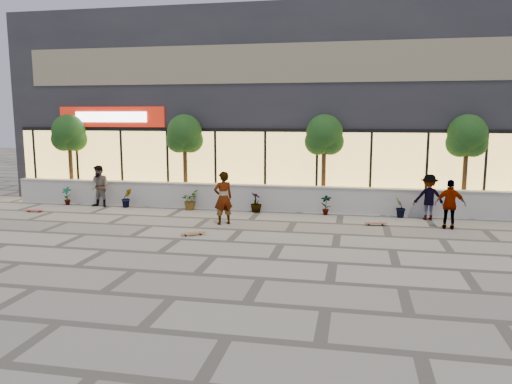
% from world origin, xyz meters
% --- Properties ---
extents(ground, '(80.00, 80.00, 0.00)m').
position_xyz_m(ground, '(0.00, 0.00, 0.00)').
color(ground, '#A49F8E').
rests_on(ground, ground).
extents(planter_wall, '(22.00, 0.42, 1.04)m').
position_xyz_m(planter_wall, '(0.00, 7.00, 0.52)').
color(planter_wall, beige).
rests_on(planter_wall, ground).
extents(retail_building, '(24.00, 9.17, 8.50)m').
position_xyz_m(retail_building, '(-0.00, 12.49, 4.25)').
color(retail_building, '#25252B').
rests_on(retail_building, ground).
extents(shrub_a, '(0.43, 0.29, 0.81)m').
position_xyz_m(shrub_a, '(-8.50, 6.45, 0.41)').
color(shrub_a, '#133B17').
rests_on(shrub_a, ground).
extents(shrub_b, '(0.57, 0.57, 0.81)m').
position_xyz_m(shrub_b, '(-5.70, 6.45, 0.41)').
color(shrub_b, '#133B17').
rests_on(shrub_b, ground).
extents(shrub_c, '(0.68, 0.77, 0.81)m').
position_xyz_m(shrub_c, '(-2.90, 6.45, 0.41)').
color(shrub_c, '#133B17').
rests_on(shrub_c, ground).
extents(shrub_d, '(0.64, 0.64, 0.81)m').
position_xyz_m(shrub_d, '(-0.10, 6.45, 0.41)').
color(shrub_d, '#133B17').
rests_on(shrub_d, ground).
extents(shrub_e, '(0.46, 0.35, 0.81)m').
position_xyz_m(shrub_e, '(2.70, 6.45, 0.41)').
color(shrub_e, '#133B17').
rests_on(shrub_e, ground).
extents(shrub_f, '(0.55, 0.57, 0.81)m').
position_xyz_m(shrub_f, '(5.50, 6.45, 0.41)').
color(shrub_f, '#133B17').
rests_on(shrub_f, ground).
extents(tree_west, '(1.60, 1.50, 3.92)m').
position_xyz_m(tree_west, '(-9.00, 7.70, 2.99)').
color(tree_west, '#4E2C1B').
rests_on(tree_west, ground).
extents(tree_midwest, '(1.60, 1.50, 3.92)m').
position_xyz_m(tree_midwest, '(-3.50, 7.70, 2.99)').
color(tree_midwest, '#4E2C1B').
rests_on(tree_midwest, ground).
extents(tree_mideast, '(1.60, 1.50, 3.92)m').
position_xyz_m(tree_mideast, '(2.50, 7.70, 2.99)').
color(tree_mideast, '#4E2C1B').
rests_on(tree_mideast, ground).
extents(tree_east, '(1.60, 1.50, 3.92)m').
position_xyz_m(tree_east, '(8.00, 7.70, 2.99)').
color(tree_east, '#4E2C1B').
rests_on(tree_east, ground).
extents(skater_center, '(0.83, 0.77, 1.91)m').
position_xyz_m(skater_center, '(-0.82, 4.04, 0.95)').
color(skater_center, silver).
rests_on(skater_center, ground).
extents(skater_left, '(0.96, 0.81, 1.78)m').
position_xyz_m(skater_left, '(-6.84, 6.30, 0.89)').
color(skater_left, '#969261').
rests_on(skater_left, ground).
extents(skater_right_near, '(1.04, 0.54, 1.71)m').
position_xyz_m(skater_right_near, '(7.00, 4.82, 0.85)').
color(skater_right_near, silver).
rests_on(skater_right_near, ground).
extents(skater_right_far, '(1.16, 0.73, 1.71)m').
position_xyz_m(skater_right_far, '(6.50, 6.30, 0.85)').
color(skater_right_far, maroon).
rests_on(skater_right_far, ground).
extents(skateboard_center, '(0.80, 0.57, 0.10)m').
position_xyz_m(skateboard_center, '(-1.34, 2.18, 0.08)').
color(skateboard_center, '#955A30').
rests_on(skateboard_center, ground).
extents(skateboard_left, '(0.75, 0.25, 0.09)m').
position_xyz_m(skateboard_left, '(-8.91, 4.73, 0.07)').
color(skateboard_left, red).
rests_on(skateboard_left, ground).
extents(skateboard_right_near, '(0.80, 0.31, 0.09)m').
position_xyz_m(skateboard_right_near, '(4.55, 4.88, 0.08)').
color(skateboard_right_near, brown).
rests_on(skateboard_right_near, ground).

